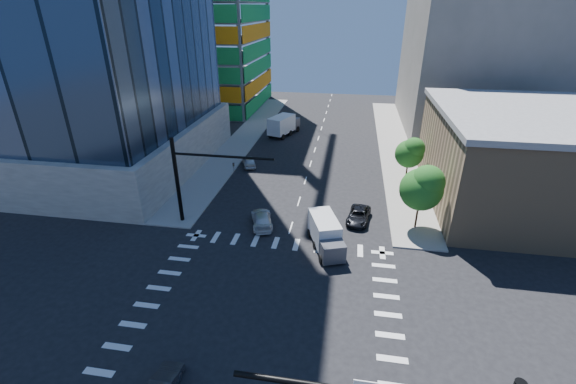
# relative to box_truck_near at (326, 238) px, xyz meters

# --- Properties ---
(ground) EXTENTS (160.00, 160.00, 0.00)m
(ground) POSITION_rel_box_truck_near_xyz_m (-3.84, -8.76, -1.26)
(ground) COLOR black
(ground) RESTS_ON ground
(road_markings) EXTENTS (20.00, 20.00, 0.01)m
(road_markings) POSITION_rel_box_truck_near_xyz_m (-3.84, -8.76, -1.25)
(road_markings) COLOR silver
(road_markings) RESTS_ON ground
(sidewalk_ne) EXTENTS (5.00, 60.00, 0.15)m
(sidewalk_ne) POSITION_rel_box_truck_near_xyz_m (8.66, 31.24, -1.18)
(sidewalk_ne) COLOR gray
(sidewalk_ne) RESTS_ON ground
(sidewalk_nw) EXTENTS (5.00, 60.00, 0.15)m
(sidewalk_nw) POSITION_rel_box_truck_near_xyz_m (-16.34, 31.24, -1.18)
(sidewalk_nw) COLOR gray
(sidewalk_nw) RESTS_ON ground
(commercial_building) EXTENTS (20.50, 22.50, 10.60)m
(commercial_building) POSITION_rel_box_truck_near_xyz_m (21.16, 13.24, 4.06)
(commercial_building) COLOR #927755
(commercial_building) RESTS_ON ground
(bg_building_ne) EXTENTS (24.00, 30.00, 28.00)m
(bg_building_ne) POSITION_rel_box_truck_near_xyz_m (23.16, 46.24, 12.74)
(bg_building_ne) COLOR #68655E
(bg_building_ne) RESTS_ON ground
(signal_mast_nw) EXTENTS (10.20, 0.40, 9.00)m
(signal_mast_nw) POSITION_rel_box_truck_near_xyz_m (-13.83, 2.74, 4.24)
(signal_mast_nw) COLOR black
(signal_mast_nw) RESTS_ON sidewalk_nw
(tree_south) EXTENTS (4.16, 4.16, 6.82)m
(tree_south) POSITION_rel_box_truck_near_xyz_m (8.79, 5.14, 3.43)
(tree_south) COLOR #382316
(tree_south) RESTS_ON sidewalk_ne
(tree_north) EXTENTS (3.54, 3.52, 5.78)m
(tree_north) POSITION_rel_box_truck_near_xyz_m (9.09, 17.14, 2.73)
(tree_north) COLOR #382316
(tree_north) RESTS_ON sidewalk_ne
(car_nb_far) EXTENTS (2.81, 4.88, 1.28)m
(car_nb_far) POSITION_rel_box_truck_near_xyz_m (2.95, 5.79, -0.62)
(car_nb_far) COLOR black
(car_nb_far) RESTS_ON ground
(car_sb_near) EXTENTS (3.37, 5.27, 1.42)m
(car_sb_near) POSITION_rel_box_truck_near_xyz_m (-6.88, 3.31, -0.55)
(car_sb_near) COLOR silver
(car_sb_near) RESTS_ON ground
(car_sb_mid) EXTENTS (3.05, 4.46, 1.41)m
(car_sb_mid) POSITION_rel_box_truck_near_xyz_m (-12.34, 18.94, -0.55)
(car_sb_mid) COLOR silver
(car_sb_mid) RESTS_ON ground
(box_truck_near) EXTENTS (3.99, 5.88, 2.84)m
(box_truck_near) POSITION_rel_box_truck_near_xyz_m (0.00, 0.00, 0.00)
(box_truck_near) COLOR black
(box_truck_near) RESTS_ON ground
(box_truck_far) EXTENTS (4.92, 7.17, 3.47)m
(box_truck_far) POSITION_rel_box_truck_near_xyz_m (-9.94, 34.47, 0.28)
(box_truck_far) COLOR black
(box_truck_far) RESTS_ON ground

